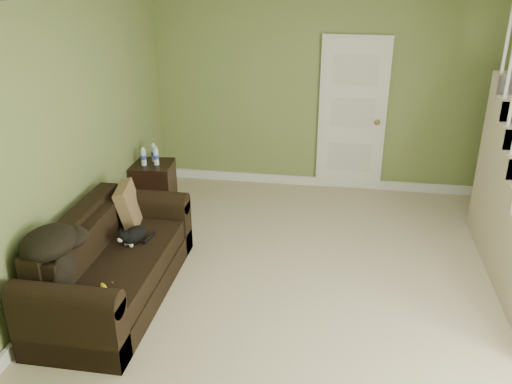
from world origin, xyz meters
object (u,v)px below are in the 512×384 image
(sofa, at_px, (111,267))
(banana, at_px, (104,288))
(side_table, at_px, (154,185))
(cat, at_px, (134,236))

(sofa, xyz_separation_m, banana, (0.19, -0.55, 0.15))
(side_table, height_order, cat, side_table)
(cat, xyz_separation_m, banana, (0.05, -0.79, -0.06))
(side_table, xyz_separation_m, banana, (0.45, -2.45, 0.15))
(side_table, height_order, banana, side_table)
(sofa, xyz_separation_m, side_table, (-0.26, 1.91, -0.00))
(sofa, distance_m, side_table, 1.92)
(sofa, distance_m, cat, 0.35)
(sofa, relative_size, side_table, 2.48)
(cat, bearing_deg, side_table, 124.27)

